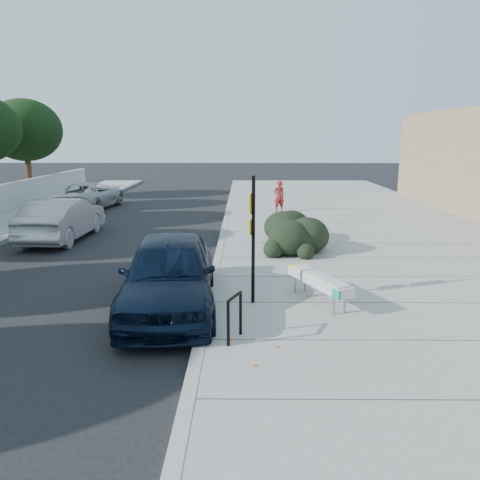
{
  "coord_description": "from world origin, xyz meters",
  "views": [
    {
      "loc": [
        0.8,
        -10.03,
        3.82
      ],
      "look_at": [
        0.7,
        2.68,
        1.0
      ],
      "focal_mm": 35.0,
      "sensor_mm": 36.0,
      "label": 1
    }
  ],
  "objects_px": {
    "sedan_navy": "(169,273)",
    "wagon_silver": "(63,219)",
    "sign_post": "(253,233)",
    "bench": "(319,281)",
    "pedestrian": "(279,196)",
    "suv_silver": "(90,195)",
    "bike_rack": "(235,313)"
  },
  "relations": [
    {
      "from": "wagon_silver",
      "to": "suv_silver",
      "type": "height_order",
      "value": "wagon_silver"
    },
    {
      "from": "bike_rack",
      "to": "suv_silver",
      "type": "bearing_deg",
      "value": 139.05
    },
    {
      "from": "bench",
      "to": "sedan_navy",
      "type": "distance_m",
      "value": 3.35
    },
    {
      "from": "bench",
      "to": "sedan_navy",
      "type": "relative_size",
      "value": 0.42
    },
    {
      "from": "wagon_silver",
      "to": "bike_rack",
      "type": "bearing_deg",
      "value": 127.25
    },
    {
      "from": "bench",
      "to": "wagon_silver",
      "type": "height_order",
      "value": "wagon_silver"
    },
    {
      "from": "sedan_navy",
      "to": "bike_rack",
      "type": "bearing_deg",
      "value": -57.11
    },
    {
      "from": "sign_post",
      "to": "suv_silver",
      "type": "distance_m",
      "value": 17.32
    },
    {
      "from": "wagon_silver",
      "to": "pedestrian",
      "type": "xyz_separation_m",
      "value": [
        8.55,
        5.83,
        0.13
      ]
    },
    {
      "from": "suv_silver",
      "to": "pedestrian",
      "type": "xyz_separation_m",
      "value": [
        10.05,
        -2.01,
        0.21
      ]
    },
    {
      "from": "wagon_silver",
      "to": "sedan_navy",
      "type": "bearing_deg",
      "value": 126.77
    },
    {
      "from": "wagon_silver",
      "to": "pedestrian",
      "type": "bearing_deg",
      "value": -144.22
    },
    {
      "from": "wagon_silver",
      "to": "suv_silver",
      "type": "xyz_separation_m",
      "value": [
        -1.5,
        7.84,
        -0.08
      ]
    },
    {
      "from": "bike_rack",
      "to": "bench",
      "type": "bearing_deg",
      "value": 71.35
    },
    {
      "from": "bench",
      "to": "sedan_navy",
      "type": "bearing_deg",
      "value": 157.63
    },
    {
      "from": "bike_rack",
      "to": "suv_silver",
      "type": "relative_size",
      "value": 0.17
    },
    {
      "from": "sedan_navy",
      "to": "sign_post",
      "type": "bearing_deg",
      "value": -2.49
    },
    {
      "from": "sedan_navy",
      "to": "wagon_silver",
      "type": "distance_m",
      "value": 8.92
    },
    {
      "from": "sedan_navy",
      "to": "suv_silver",
      "type": "distance_m",
      "value": 16.52
    },
    {
      "from": "sign_post",
      "to": "pedestrian",
      "type": "height_order",
      "value": "sign_post"
    },
    {
      "from": "bench",
      "to": "bike_rack",
      "type": "bearing_deg",
      "value": -156.53
    },
    {
      "from": "pedestrian",
      "to": "suv_silver",
      "type": "bearing_deg",
      "value": -27.61
    },
    {
      "from": "bench",
      "to": "pedestrian",
      "type": "height_order",
      "value": "pedestrian"
    },
    {
      "from": "wagon_silver",
      "to": "suv_silver",
      "type": "relative_size",
      "value": 0.94
    },
    {
      "from": "suv_silver",
      "to": "pedestrian",
      "type": "height_order",
      "value": "pedestrian"
    },
    {
      "from": "sedan_navy",
      "to": "pedestrian",
      "type": "relative_size",
      "value": 3.23
    },
    {
      "from": "suv_silver",
      "to": "wagon_silver",
      "type": "bearing_deg",
      "value": 106.73
    },
    {
      "from": "wagon_silver",
      "to": "suv_silver",
      "type": "bearing_deg",
      "value": -77.67
    },
    {
      "from": "sign_post",
      "to": "suv_silver",
      "type": "relative_size",
      "value": 0.56
    },
    {
      "from": "bike_rack",
      "to": "wagon_silver",
      "type": "xyz_separation_m",
      "value": [
        -6.64,
        9.22,
        0.12
      ]
    },
    {
      "from": "bench",
      "to": "wagon_silver",
      "type": "relative_size",
      "value": 0.44
    },
    {
      "from": "suv_silver",
      "to": "pedestrian",
      "type": "relative_size",
      "value": 3.31
    }
  ]
}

